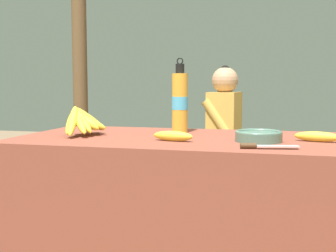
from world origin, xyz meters
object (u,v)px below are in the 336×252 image
at_px(wooden_bench, 226,169).
at_px(banana_bunch_green, 281,155).
at_px(support_post_near, 80,61).
at_px(loose_banana_side, 317,137).
at_px(seated_vendor, 219,130).
at_px(banana_bunch_ripe, 83,120).
at_px(serving_bowl, 259,136).
at_px(water_bottle, 180,102).
at_px(knife, 261,146).
at_px(loose_banana_front, 173,136).

distance_m(wooden_bench, banana_bunch_green, 0.41).
bearing_deg(support_post_near, loose_banana_side, -43.85).
bearing_deg(seated_vendor, banana_bunch_ripe, 79.44).
relative_size(banana_bunch_ripe, support_post_near, 0.13).
relative_size(serving_bowl, support_post_near, 0.08).
bearing_deg(banana_bunch_green, loose_banana_side, -85.63).
distance_m(water_bottle, wooden_bench, 1.36).
bearing_deg(seated_vendor, wooden_bench, -149.48).
height_order(knife, banana_bunch_green, knife).
relative_size(serving_bowl, banana_bunch_green, 0.67).
bearing_deg(support_post_near, serving_bowl, -48.22).
height_order(loose_banana_side, banana_bunch_green, loose_banana_side).
bearing_deg(seated_vendor, banana_bunch_green, -171.70).
xyz_separation_m(loose_banana_side, knife, (-0.20, -0.24, -0.01)).
bearing_deg(seated_vendor, serving_bowl, 108.39).
relative_size(knife, seated_vendor, 0.18).
height_order(seated_vendor, support_post_near, support_post_near).
bearing_deg(wooden_bench, water_bottle, -93.69).
height_order(banana_bunch_ripe, banana_bunch_green, banana_bunch_ripe).
height_order(loose_banana_front, loose_banana_side, same).
height_order(banana_bunch_ripe, wooden_bench, banana_bunch_ripe).
bearing_deg(water_bottle, banana_bunch_green, 69.12).
height_order(banana_bunch_ripe, loose_banana_front, banana_bunch_ripe).
bearing_deg(loose_banana_front, serving_bowl, 11.92).
distance_m(banana_bunch_ripe, serving_bowl, 0.74).
xyz_separation_m(banana_bunch_ripe, knife, (0.75, -0.21, -0.05)).
bearing_deg(wooden_bench, seated_vendor, -154.57).
bearing_deg(knife, loose_banana_front, 149.24).
bearing_deg(knife, loose_banana_side, 38.21).
bearing_deg(serving_bowl, support_post_near, 131.78).
relative_size(wooden_bench, support_post_near, 0.56).
height_order(serving_bowl, support_post_near, support_post_near).
bearing_deg(knife, serving_bowl, 83.31).
distance_m(banana_bunch_ripe, support_post_near, 2.04).
bearing_deg(banana_bunch_green, banana_bunch_ripe, -120.39).
bearing_deg(water_bottle, knife, -48.21).
bearing_deg(support_post_near, wooden_bench, -14.73).
height_order(loose_banana_side, support_post_near, support_post_near).
height_order(serving_bowl, loose_banana_side, serving_bowl).
bearing_deg(banana_bunch_green, wooden_bench, 179.56).
bearing_deg(support_post_near, banana_bunch_green, -11.61).
relative_size(loose_banana_front, loose_banana_side, 0.96).
bearing_deg(water_bottle, loose_banana_side, -17.55).
bearing_deg(knife, wooden_bench, 89.12).
bearing_deg(support_post_near, banana_bunch_ripe, -63.74).
bearing_deg(banana_bunch_green, serving_bowl, -94.29).
xyz_separation_m(knife, seated_vendor, (-0.35, 1.63, -0.12)).
bearing_deg(wooden_bench, serving_bowl, -79.17).
relative_size(banana_bunch_green, support_post_near, 0.11).
height_order(loose_banana_front, seated_vendor, seated_vendor).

